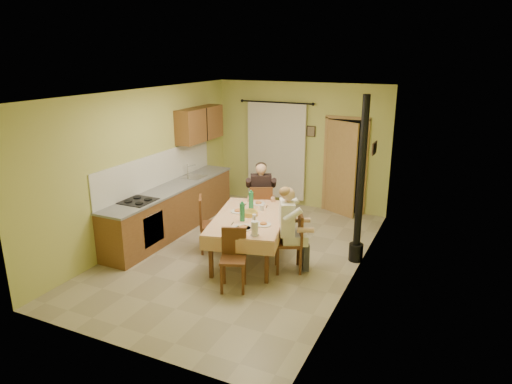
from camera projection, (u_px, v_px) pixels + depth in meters
The scene contains 17 objects.
floor at pixel (241, 254), 8.07m from camera, with size 4.00×6.00×0.01m, color tan.
room_shell at pixel (240, 153), 7.54m from camera, with size 4.04×6.04×2.82m.
kitchen_run at pixel (172, 208), 8.97m from camera, with size 0.64×3.64×1.56m.
upper_cabinets at pixel (200, 124), 9.71m from camera, with size 0.35×1.40×0.70m, color brown.
curtain at pixel (276, 150), 10.44m from camera, with size 1.70×0.07×2.22m.
doorway at pixel (343, 166), 9.85m from camera, with size 0.96×0.42×2.15m.
dining_table at pixel (250, 237), 7.81m from camera, with size 1.59×2.16×0.76m.
tableware at pixel (250, 215), 7.57m from camera, with size 0.91×1.55×0.33m.
chair_far at pixel (261, 219), 8.90m from camera, with size 0.58×0.58×0.99m.
chair_near at pixel (233, 271), 6.81m from camera, with size 0.49×0.49×0.93m.
chair_right at pixel (289, 253), 7.40m from camera, with size 0.56×0.56×0.98m.
chair_left at pixel (212, 235), 8.14m from camera, with size 0.61×0.61×1.01m.
man_far at pixel (261, 190), 8.75m from camera, with size 0.65×0.61×1.39m.
man_right at pixel (289, 219), 7.22m from camera, with size 0.61×0.65×1.39m.
stove_flue at pixel (359, 204), 7.52m from camera, with size 0.24×0.24×2.80m.
picture_back at pixel (311, 131), 10.03m from camera, with size 0.19×0.03×0.23m, color black.
picture_right at pixel (375, 148), 7.77m from camera, with size 0.03×0.31×0.21m, color brown.
Camera 1 is at (3.37, -6.59, 3.42)m, focal length 32.00 mm.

